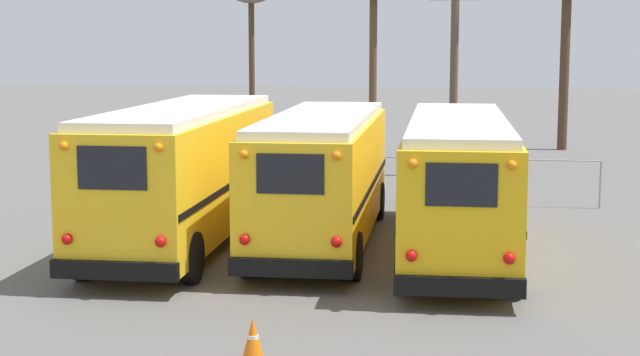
# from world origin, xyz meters

# --- Properties ---
(ground_plane) EXTENTS (160.00, 160.00, 0.00)m
(ground_plane) POSITION_xyz_m (0.00, 0.00, 0.00)
(ground_plane) COLOR #5B5956
(school_bus_0) EXTENTS (2.85, 10.28, 3.36)m
(school_bus_0) POSITION_xyz_m (-3.25, 0.40, 1.83)
(school_bus_0) COLOR yellow
(school_bus_0) RESTS_ON ground
(school_bus_1) EXTENTS (2.81, 9.88, 3.16)m
(school_bus_1) POSITION_xyz_m (0.00, 1.04, 1.72)
(school_bus_1) COLOR yellow
(school_bus_1) RESTS_ON ground
(school_bus_2) EXTENTS (2.80, 10.72, 3.15)m
(school_bus_2) POSITION_xyz_m (3.25, 0.66, 1.71)
(school_bus_2) COLOR yellow
(school_bus_2) RESTS_ON ground
(utility_pole) EXTENTS (1.80, 0.29, 7.26)m
(utility_pole) POSITION_xyz_m (2.73, 13.64, 3.78)
(utility_pole) COLOR brown
(utility_pole) RESTS_ON ground
(fence_line) EXTENTS (14.56, 0.06, 1.42)m
(fence_line) POSITION_xyz_m (0.00, 7.34, 0.98)
(fence_line) COLOR #939399
(fence_line) RESTS_ON ground
(traffic_cone) EXTENTS (0.36, 0.36, 0.70)m
(traffic_cone) POSITION_xyz_m (0.38, -7.82, 0.35)
(traffic_cone) COLOR orange
(traffic_cone) RESTS_ON ground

